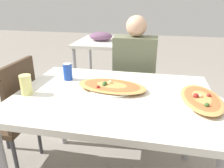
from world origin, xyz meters
name	(u,v)px	position (x,y,z in m)	size (l,w,h in m)	color
dining_table	(113,104)	(0.00, 0.00, 0.69)	(1.26, 0.92, 0.76)	silver
chair_far_seated	(135,86)	(0.06, 0.79, 0.50)	(0.40, 0.40, 0.92)	#3F2D1E
chair_side_left	(12,113)	(-0.81, 0.04, 0.50)	(0.40, 0.40, 0.92)	#3F2D1E
person_seated	(134,72)	(0.06, 0.68, 0.69)	(0.38, 0.23, 1.20)	#2D2D38
pizza_main	(112,86)	(-0.03, 0.08, 0.78)	(0.50, 0.32, 0.06)	white
soda_can	(68,72)	(-0.39, 0.19, 0.82)	(0.07, 0.07, 0.12)	#1E47B2
drink_glass	(26,85)	(-0.54, -0.11, 0.83)	(0.07, 0.07, 0.13)	#E0DB7F
pizza_second	(201,99)	(0.53, -0.01, 0.78)	(0.28, 0.44, 0.06)	white
background_table	(114,45)	(-0.35, 1.73, 0.70)	(1.10, 0.80, 0.88)	silver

